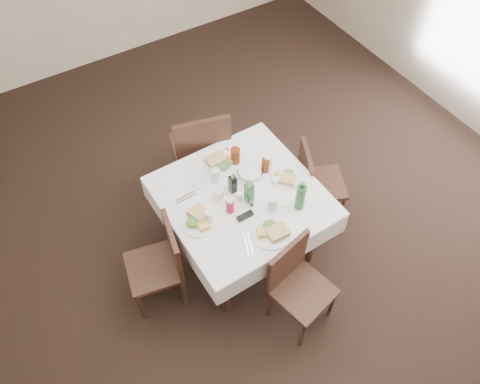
{
  "coord_description": "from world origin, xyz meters",
  "views": [
    {
      "loc": [
        -1.11,
        -1.63,
        3.63
      ],
      "look_at": [
        0.04,
        0.24,
        0.8
      ],
      "focal_mm": 35.0,
      "sensor_mm": 36.0,
      "label": 1
    }
  ],
  "objects_px": {
    "water_e": "(268,162)",
    "ketchup_bottle": "(230,206)",
    "bread_basket": "(250,174)",
    "green_bottle": "(301,197)",
    "chair_south": "(296,280)",
    "chair_east": "(314,180)",
    "oil_cruet_dark": "(233,184)",
    "water_n": "(216,175)",
    "water_w": "(209,217)",
    "chair_west": "(163,260)",
    "water_s": "(273,204)",
    "coffee_mug": "(219,194)",
    "dining_table": "(242,202)",
    "oil_cruet_green": "(249,192)",
    "chair_north": "(201,148)"
  },
  "relations": [
    {
      "from": "water_e",
      "to": "ketchup_bottle",
      "type": "distance_m",
      "value": 0.52
    },
    {
      "from": "bread_basket",
      "to": "green_bottle",
      "type": "distance_m",
      "value": 0.48
    },
    {
      "from": "water_e",
      "to": "green_bottle",
      "type": "xyz_separation_m",
      "value": [
        -0.01,
        -0.45,
        0.05
      ]
    },
    {
      "from": "chair_south",
      "to": "ketchup_bottle",
      "type": "distance_m",
      "value": 0.74
    },
    {
      "from": "chair_east",
      "to": "oil_cruet_dark",
      "type": "xyz_separation_m",
      "value": [
        -0.79,
        0.07,
        0.38
      ]
    },
    {
      "from": "water_e",
      "to": "oil_cruet_dark",
      "type": "bearing_deg",
      "value": -170.92
    },
    {
      "from": "water_n",
      "to": "oil_cruet_dark",
      "type": "relative_size",
      "value": 0.6
    },
    {
      "from": "bread_basket",
      "to": "green_bottle",
      "type": "xyz_separation_m",
      "value": [
        0.16,
        -0.45,
        0.09
      ]
    },
    {
      "from": "water_e",
      "to": "water_w",
      "type": "height_order",
      "value": "water_e"
    },
    {
      "from": "water_n",
      "to": "chair_east",
      "type": "bearing_deg",
      "value": -15.18
    },
    {
      "from": "ketchup_bottle",
      "to": "chair_west",
      "type": "bearing_deg",
      "value": 175.42
    },
    {
      "from": "chair_south",
      "to": "water_s",
      "type": "height_order",
      "value": "water_s"
    },
    {
      "from": "chair_south",
      "to": "coffee_mug",
      "type": "relative_size",
      "value": 5.93
    },
    {
      "from": "water_s",
      "to": "ketchup_bottle",
      "type": "bearing_deg",
      "value": 150.71
    },
    {
      "from": "water_e",
      "to": "green_bottle",
      "type": "bearing_deg",
      "value": -91.55
    },
    {
      "from": "bread_basket",
      "to": "chair_east",
      "type": "bearing_deg",
      "value": -11.79
    },
    {
      "from": "dining_table",
      "to": "water_s",
      "type": "bearing_deg",
      "value": -62.57
    },
    {
      "from": "bread_basket",
      "to": "chair_south",
      "type": "bearing_deg",
      "value": -98.12
    },
    {
      "from": "ketchup_bottle",
      "to": "water_s",
      "type": "bearing_deg",
      "value": -29.29
    },
    {
      "from": "oil_cruet_green",
      "to": "water_s",
      "type": "bearing_deg",
      "value": -59.32
    },
    {
      "from": "water_s",
      "to": "oil_cruet_green",
      "type": "xyz_separation_m",
      "value": [
        -0.1,
        0.17,
        0.04
      ]
    },
    {
      "from": "dining_table",
      "to": "coffee_mug",
      "type": "distance_m",
      "value": 0.22
    },
    {
      "from": "water_s",
      "to": "green_bottle",
      "type": "distance_m",
      "value": 0.21
    },
    {
      "from": "dining_table",
      "to": "chair_north",
      "type": "xyz_separation_m",
      "value": [
        0.04,
        0.75,
        -0.09
      ]
    },
    {
      "from": "coffee_mug",
      "to": "chair_south",
      "type": "bearing_deg",
      "value": -75.94
    },
    {
      "from": "chair_west",
      "to": "water_w",
      "type": "relative_size",
      "value": 7.29
    },
    {
      "from": "dining_table",
      "to": "oil_cruet_green",
      "type": "distance_m",
      "value": 0.21
    },
    {
      "from": "dining_table",
      "to": "water_e",
      "type": "distance_m",
      "value": 0.38
    },
    {
      "from": "chair_north",
      "to": "water_s",
      "type": "relative_size",
      "value": 7.66
    },
    {
      "from": "chair_south",
      "to": "bread_basket",
      "type": "relative_size",
      "value": 4.2
    },
    {
      "from": "chair_east",
      "to": "dining_table",
      "type": "bearing_deg",
      "value": -179.73
    },
    {
      "from": "oil_cruet_dark",
      "to": "coffee_mug",
      "type": "xyz_separation_m",
      "value": [
        -0.12,
        0.0,
        -0.05
      ]
    },
    {
      "from": "bread_basket",
      "to": "oil_cruet_dark",
      "type": "relative_size",
      "value": 0.96
    },
    {
      "from": "chair_north",
      "to": "chair_east",
      "type": "height_order",
      "value": "chair_north"
    },
    {
      "from": "chair_east",
      "to": "water_e",
      "type": "distance_m",
      "value": 0.57
    },
    {
      "from": "chair_east",
      "to": "chair_west",
      "type": "distance_m",
      "value": 1.48
    },
    {
      "from": "chair_north",
      "to": "water_e",
      "type": "xyz_separation_m",
      "value": [
        0.28,
        -0.62,
        0.25
      ]
    },
    {
      "from": "bread_basket",
      "to": "ketchup_bottle",
      "type": "relative_size",
      "value": 1.51
    },
    {
      "from": "chair_west",
      "to": "water_w",
      "type": "xyz_separation_m",
      "value": [
        0.4,
        -0.05,
        0.33
      ]
    },
    {
      "from": "water_e",
      "to": "water_w",
      "type": "distance_m",
      "value": 0.69
    },
    {
      "from": "oil_cruet_green",
      "to": "green_bottle",
      "type": "xyz_separation_m",
      "value": [
        0.29,
        -0.25,
        0.02
      ]
    },
    {
      "from": "chair_east",
      "to": "chair_west",
      "type": "height_order",
      "value": "chair_west"
    },
    {
      "from": "chair_south",
      "to": "oil_cruet_dark",
      "type": "height_order",
      "value": "oil_cruet_dark"
    },
    {
      "from": "water_n",
      "to": "bread_basket",
      "type": "bearing_deg",
      "value": -22.79
    },
    {
      "from": "chair_west",
      "to": "water_n",
      "type": "xyz_separation_m",
      "value": [
        0.64,
        0.27,
        0.34
      ]
    },
    {
      "from": "chair_north",
      "to": "oil_cruet_green",
      "type": "height_order",
      "value": "chair_north"
    },
    {
      "from": "coffee_mug",
      "to": "oil_cruet_dark",
      "type": "bearing_deg",
      "value": -1.23
    },
    {
      "from": "water_n",
      "to": "oil_cruet_green",
      "type": "xyz_separation_m",
      "value": [
        0.12,
        -0.3,
        0.04
      ]
    },
    {
      "from": "oil_cruet_dark",
      "to": "oil_cruet_green",
      "type": "distance_m",
      "value": 0.15
    },
    {
      "from": "water_w",
      "to": "oil_cruet_dark",
      "type": "xyz_separation_m",
      "value": [
        0.29,
        0.15,
        0.03
      ]
    }
  ]
}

